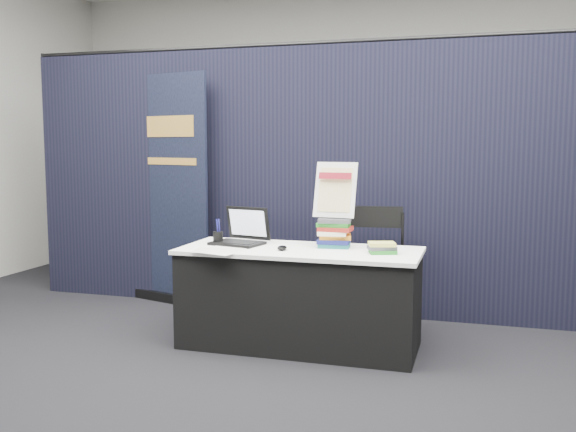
# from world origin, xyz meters

# --- Properties ---
(floor) EXTENTS (8.00, 8.00, 0.00)m
(floor) POSITION_xyz_m (0.00, 0.00, 0.00)
(floor) COLOR black
(floor) RESTS_ON ground
(wall_back) EXTENTS (8.00, 0.02, 3.50)m
(wall_back) POSITION_xyz_m (0.00, 4.00, 1.75)
(wall_back) COLOR #B1B0A7
(wall_back) RESTS_ON floor
(drape_partition) EXTENTS (6.00, 0.08, 2.40)m
(drape_partition) POSITION_xyz_m (0.00, 1.60, 1.20)
(drape_partition) COLOR black
(drape_partition) RESTS_ON floor
(display_table) EXTENTS (1.80, 0.75, 0.75)m
(display_table) POSITION_xyz_m (0.00, 0.55, 0.38)
(display_table) COLOR black
(display_table) RESTS_ON floor
(laptop) EXTENTS (0.43, 0.38, 0.29)m
(laptop) POSITION_xyz_m (-0.52, 0.64, 0.82)
(laptop) COLOR black
(laptop) RESTS_ON display_table
(mouse) EXTENTS (0.08, 0.12, 0.03)m
(mouse) POSITION_xyz_m (-0.11, 0.45, 0.77)
(mouse) COLOR black
(mouse) RESTS_ON display_table
(brochure_left) EXTENTS (0.32, 0.27, 0.00)m
(brochure_left) POSITION_xyz_m (-0.52, 0.22, 0.75)
(brochure_left) COLOR white
(brochure_left) RESTS_ON display_table
(brochure_mid) EXTENTS (0.36, 0.28, 0.00)m
(brochure_mid) POSITION_xyz_m (-0.56, 0.28, 0.75)
(brochure_mid) COLOR silver
(brochure_mid) RESTS_ON display_table
(brochure_right) EXTENTS (0.29, 0.22, 0.00)m
(brochure_right) POSITION_xyz_m (-0.52, 0.45, 0.75)
(brochure_right) COLOR white
(brochure_right) RESTS_ON display_table
(pen_cup) EXTENTS (0.08, 0.08, 0.10)m
(pen_cup) POSITION_xyz_m (-0.67, 0.57, 0.80)
(pen_cup) COLOR black
(pen_cup) RESTS_ON display_table
(book_stack_tall) EXTENTS (0.25, 0.20, 0.22)m
(book_stack_tall) POSITION_xyz_m (0.23, 0.69, 0.86)
(book_stack_tall) COLOR #1A625F
(book_stack_tall) RESTS_ON display_table
(book_stack_short) EXTENTS (0.23, 0.20, 0.08)m
(book_stack_short) POSITION_xyz_m (0.62, 0.52, 0.79)
(book_stack_short) COLOR #207820
(book_stack_short) RESTS_ON display_table
(info_sign) EXTENTS (0.33, 0.17, 0.44)m
(info_sign) POSITION_xyz_m (0.23, 0.72, 1.18)
(info_sign) COLOR black
(info_sign) RESTS_ON book_stack_tall
(pullup_banner) EXTENTS (0.92, 0.35, 2.19)m
(pullup_banner) POSITION_xyz_m (-1.54, 1.50, 0.97)
(pullup_banner) COLOR black
(pullup_banner) RESTS_ON floor
(stacking_chair) EXTENTS (0.50, 0.51, 1.02)m
(stacking_chair) POSITION_xyz_m (0.47, 1.04, 0.57)
(stacking_chair) COLOR black
(stacking_chair) RESTS_ON floor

